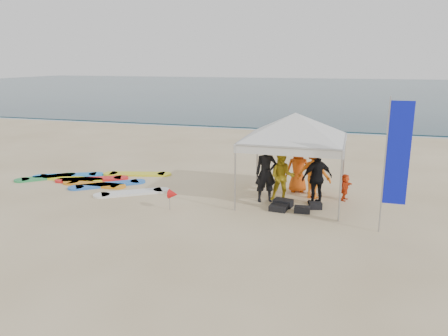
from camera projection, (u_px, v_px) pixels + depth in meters
The scene contains 14 objects.
ground at pixel (178, 237), 10.99m from camera, with size 120.00×120.00×0.00m, color beige.
ocean at pixel (329, 89), 66.79m from camera, with size 160.00×84.00×0.08m, color #0C2633.
shoreline_foam at pixel (287, 130), 27.92m from camera, with size 160.00×1.20×0.01m, color silver.
person_black_a at pixel (266, 173), 13.55m from camera, with size 0.67×0.44×1.84m, color black.
person_yellow at pixel (282, 177), 13.57m from camera, with size 0.78×0.60×1.60m, color gold.
person_orange_a at pixel (314, 172), 13.91m from camera, with size 1.11×0.64×1.72m, color orange.
person_black_b at pixel (317, 178), 13.26m from camera, with size 1.00×0.41×1.70m, color black.
person_orange_b at pixel (298, 169), 14.59m from camera, with size 0.77×0.50×1.58m, color #D55312.
person_seated at pixel (345, 187), 13.77m from camera, with size 0.79×0.25×0.85m, color #E44114.
canopy_tent at pixel (296, 113), 13.23m from camera, with size 4.21×4.21×3.17m.
feather_flag at pixel (397, 155), 10.74m from camera, with size 0.59×0.04×3.48m.
marker_pennant at pixel (173, 194), 12.81m from camera, with size 0.28×0.28×0.64m.
gear_pile at pixel (291, 206), 13.01m from camera, with size 1.52×0.87×0.22m.
surfboard_spread at pixel (95, 181), 15.99m from camera, with size 5.80×3.58×0.07m.
Camera 1 is at (4.04, -9.50, 4.31)m, focal length 35.00 mm.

